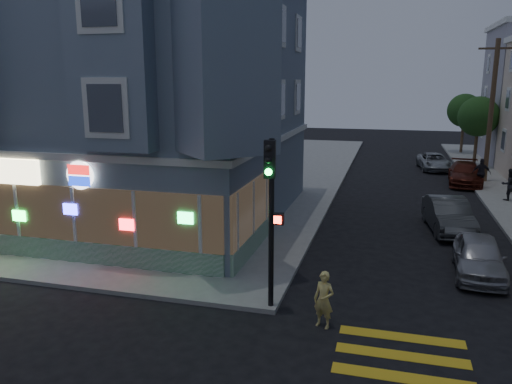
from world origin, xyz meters
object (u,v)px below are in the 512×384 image
at_px(running_child, 324,300).
at_px(parked_car_b, 448,215).
at_px(pedestrian_a, 509,184).
at_px(pedestrian_b, 481,173).
at_px(parked_car_c, 465,174).
at_px(street_tree_near, 478,117).
at_px(parked_car_a, 479,256).
at_px(traffic_signal, 271,196).
at_px(utility_pole, 491,109).
at_px(parked_car_d, 434,162).
at_px(street_tree_far, 464,111).

relative_size(running_child, parked_car_b, 0.35).
relative_size(running_child, pedestrian_a, 0.90).
bearing_deg(pedestrian_b, parked_car_c, -55.49).
distance_m(street_tree_near, parked_car_b, 18.61).
relative_size(street_tree_near, parked_car_c, 1.08).
bearing_deg(running_child, street_tree_near, 94.24).
relative_size(running_child, pedestrian_b, 0.89).
relative_size(running_child, parked_car_a, 0.40).
xyz_separation_m(pedestrian_b, traffic_signal, (-8.61, -19.66, 2.43)).
xyz_separation_m(utility_pole, pedestrian_a, (0.35, -5.44, -3.76)).
distance_m(running_child, parked_car_c, 22.44).
bearing_deg(utility_pole, parked_car_b, -105.85).
bearing_deg(traffic_signal, running_child, -25.69).
distance_m(parked_car_b, traffic_signal, 11.74).
distance_m(street_tree_near, parked_car_d, 4.74).
height_order(parked_car_a, parked_car_d, parked_car_a).
bearing_deg(street_tree_near, pedestrian_a, -89.24).
distance_m(street_tree_far, pedestrian_a, 19.66).
height_order(street_tree_near, parked_car_b, street_tree_near).
bearing_deg(pedestrian_b, street_tree_near, -88.44).
relative_size(street_tree_near, parked_car_a, 1.33).
xyz_separation_m(pedestrian_a, parked_car_d, (-3.16, 9.88, -0.41)).
xyz_separation_m(running_child, parked_car_c, (6.27, 21.55, -0.08)).
xyz_separation_m(street_tree_near, parked_car_c, (-1.50, -6.76, -3.23)).
relative_size(street_tree_near, parked_car_b, 1.17).
xyz_separation_m(utility_pole, parked_car_c, (-1.30, -0.76, -4.09)).
bearing_deg(parked_car_d, running_child, -106.99).
bearing_deg(parked_car_b, pedestrian_b, 66.93).
bearing_deg(street_tree_near, pedestrian_b, -95.37).
relative_size(street_tree_far, pedestrian_b, 2.97).
bearing_deg(parked_car_c, traffic_signal, -105.88).
relative_size(pedestrian_a, parked_car_c, 0.36).
distance_m(pedestrian_b, parked_car_b, 10.21).
height_order(pedestrian_a, parked_car_b, pedestrian_a).
bearing_deg(street_tree_far, pedestrian_a, -89.56).
bearing_deg(utility_pole, street_tree_far, 89.18).
relative_size(parked_car_b, parked_car_c, 0.92).
bearing_deg(parked_car_a, street_tree_near, 85.45).
distance_m(running_child, parked_car_b, 11.15).
relative_size(pedestrian_a, pedestrian_b, 0.99).
bearing_deg(parked_car_d, parked_car_a, -97.12).
xyz_separation_m(pedestrian_b, parked_car_a, (-2.33, -15.01, -0.36)).
xyz_separation_m(street_tree_far, parked_car_c, (-1.50, -14.76, -3.23)).
bearing_deg(street_tree_near, street_tree_far, 90.00).
distance_m(utility_pole, parked_car_c, 4.36).
distance_m(parked_car_c, traffic_signal, 22.66).
relative_size(pedestrian_a, parked_car_d, 0.39).
bearing_deg(traffic_signal, parked_car_b, 50.73).
bearing_deg(running_child, parked_car_b, 87.61).
bearing_deg(pedestrian_b, pedestrian_a, 112.60).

